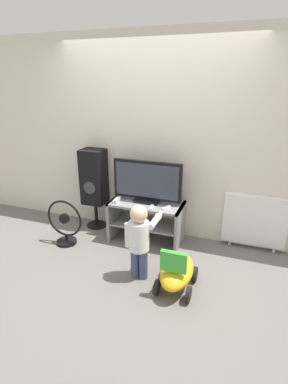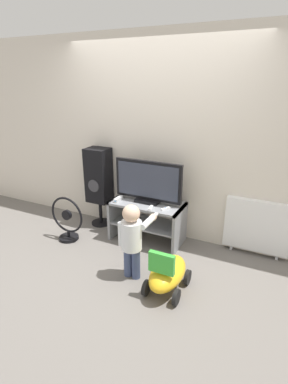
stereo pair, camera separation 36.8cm
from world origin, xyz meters
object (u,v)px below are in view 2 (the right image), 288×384
(television, at_px, (148,182))
(remote_primary, at_px, (166,209))
(game_console, at_px, (118,199))
(ride_on_toy, at_px, (167,273))
(speaker_tower, at_px, (99,177))
(floor_fan, at_px, (67,221))
(remote_secondary, at_px, (151,208))
(child, at_px, (132,236))
(radiator, at_px, (257,226))

(television, distance_m, remote_primary, 0.41)
(game_console, xyz_separation_m, ride_on_toy, (0.99, -0.73, -0.37))
(speaker_tower, relative_size, floor_fan, 1.88)
(remote_secondary, xyz_separation_m, floor_fan, (-1.08, -0.29, -0.28))
(floor_fan, distance_m, ride_on_toy, 1.63)
(remote_secondary, height_order, ride_on_toy, remote_secondary)
(remote_primary, bearing_deg, speaker_tower, 167.87)
(child, xyz_separation_m, speaker_tower, (-1.03, 0.93, 0.23))
(remote_primary, height_order, remote_secondary, same)
(speaker_tower, height_order, radiator, speaker_tower)
(television, distance_m, radiator, 1.42)
(radiator, bearing_deg, television, -170.30)
(floor_fan, bearing_deg, remote_primary, 15.46)
(remote_secondary, distance_m, radiator, 1.29)
(floor_fan, bearing_deg, child, -16.29)
(television, height_order, floor_fan, television)
(television, bearing_deg, radiator, 9.70)
(radiator, bearing_deg, ride_on_toy, -123.13)
(game_console, bearing_deg, floor_fan, -149.84)
(game_console, relative_size, radiator, 0.22)
(ride_on_toy, bearing_deg, speaker_tower, 146.09)
(game_console, relative_size, floor_fan, 0.28)
(speaker_tower, height_order, ride_on_toy, speaker_tower)
(child, bearing_deg, remote_secondary, 97.11)
(television, relative_size, remote_primary, 6.88)
(floor_fan, distance_m, radiator, 2.40)
(television, xyz_separation_m, remote_primary, (0.30, -0.13, -0.26))
(television, height_order, child, television)
(ride_on_toy, bearing_deg, television, 125.91)
(ride_on_toy, bearing_deg, child, 173.30)
(game_console, bearing_deg, speaker_tower, 152.01)
(ride_on_toy, bearing_deg, radiator, 56.87)
(child, bearing_deg, floor_fan, 163.71)
(remote_secondary, xyz_separation_m, ride_on_toy, (0.50, -0.68, -0.35))
(child, height_order, ride_on_toy, child)
(remote_primary, xyz_separation_m, child, (-0.10, -0.69, -0.05))
(remote_primary, xyz_separation_m, remote_secondary, (-0.17, -0.06, 0.00))
(remote_primary, height_order, radiator, radiator)
(remote_primary, distance_m, floor_fan, 1.33)
(floor_fan, bearing_deg, television, 26.38)
(ride_on_toy, xyz_separation_m, radiator, (0.71, 1.09, 0.18))
(remote_primary, xyz_separation_m, speaker_tower, (-1.13, 0.24, 0.18))
(remote_secondary, bearing_deg, floor_fan, -164.88)
(television, distance_m, child, 0.89)
(television, height_order, speaker_tower, speaker_tower)
(radiator, bearing_deg, speaker_tower, -176.97)
(remote_secondary, relative_size, floor_fan, 0.22)
(remote_secondary, height_order, speaker_tower, speaker_tower)
(ride_on_toy, bearing_deg, remote_secondary, 126.46)
(floor_fan, bearing_deg, radiator, 17.04)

